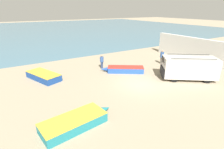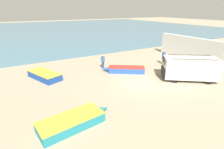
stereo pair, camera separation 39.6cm
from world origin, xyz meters
TOP-DOWN VIEW (x-y plane):
  - ground_plane at (0.00, 0.00)m, footprint 200.00×200.00m
  - sea_water at (0.00, 52.00)m, footprint 120.00×80.00m
  - harbor_wall at (11.05, 1.00)m, footprint 0.50×14.93m
  - parked_van at (4.87, -1.37)m, footprint 5.35×4.68m
  - fishing_rowboat_0 at (-7.58, 6.15)m, footprint 2.92×4.72m
  - fishing_rowboat_1 at (0.56, 3.57)m, footprint 4.46×3.41m
  - fishing_rowboat_2 at (-7.37, -2.81)m, footprint 4.77×2.22m
  - fisherman_0 at (6.43, 3.65)m, footprint 0.46×0.46m
  - fisherman_1 at (-0.94, 5.98)m, footprint 0.43×0.43m

SIDE VIEW (x-z plane):
  - ground_plane at x=0.00m, z-range 0.00..0.00m
  - sea_water at x=0.00m, z-range 0.00..0.01m
  - fishing_rowboat_1 at x=0.56m, z-range 0.00..0.61m
  - fishing_rowboat_2 at x=-7.37m, z-range 0.00..0.62m
  - fishing_rowboat_0 at x=-7.58m, z-range 0.00..0.66m
  - fisherman_1 at x=-0.94m, z-range 0.16..1.78m
  - fisherman_0 at x=6.43m, z-range 0.17..1.91m
  - parked_van at x=4.87m, z-range 0.05..2.38m
  - harbor_wall at x=11.05m, z-range 0.00..3.09m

